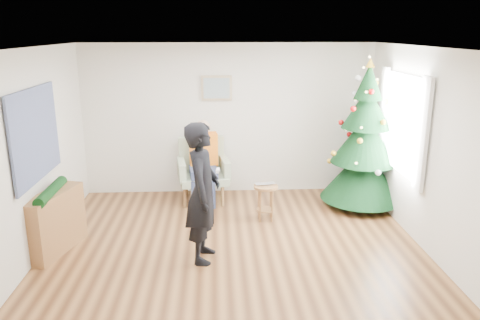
{
  "coord_description": "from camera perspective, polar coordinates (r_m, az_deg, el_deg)",
  "views": [
    {
      "loc": [
        -0.22,
        -5.5,
        2.81
      ],
      "look_at": [
        0.1,
        0.6,
        1.1
      ],
      "focal_mm": 35.0,
      "sensor_mm": 36.0,
      "label": 1
    }
  ],
  "objects": [
    {
      "name": "floor",
      "position": [
        6.18,
        -0.65,
        -11.42
      ],
      "size": [
        5.0,
        5.0,
        0.0
      ],
      "primitive_type": "plane",
      "color": "brown",
      "rests_on": "ground"
    },
    {
      "name": "ceiling",
      "position": [
        5.5,
        -0.73,
        13.47
      ],
      "size": [
        5.0,
        5.0,
        0.0
      ],
      "primitive_type": "plane",
      "rotation": [
        3.14,
        0.0,
        0.0
      ],
      "color": "white",
      "rests_on": "wall_back"
    },
    {
      "name": "wall_back",
      "position": [
        8.14,
        -1.41,
        4.95
      ],
      "size": [
        5.0,
        0.0,
        5.0
      ],
      "primitive_type": "plane",
      "rotation": [
        1.57,
        0.0,
        0.0
      ],
      "color": "silver",
      "rests_on": "floor"
    },
    {
      "name": "wall_front",
      "position": [
        3.36,
        1.08,
        -11.03
      ],
      "size": [
        5.0,
        0.0,
        5.0
      ],
      "primitive_type": "plane",
      "rotation": [
        -1.57,
        0.0,
        0.0
      ],
      "color": "silver",
      "rests_on": "floor"
    },
    {
      "name": "wall_left",
      "position": [
        6.14,
        -24.7,
        -0.05
      ],
      "size": [
        0.0,
        5.0,
        5.0
      ],
      "primitive_type": "plane",
      "rotation": [
        1.57,
        0.0,
        1.57
      ],
      "color": "silver",
      "rests_on": "floor"
    },
    {
      "name": "wall_right",
      "position": [
        6.31,
        22.62,
        0.59
      ],
      "size": [
        0.0,
        5.0,
        5.0
      ],
      "primitive_type": "plane",
      "rotation": [
        1.57,
        0.0,
        -1.57
      ],
      "color": "silver",
      "rests_on": "floor"
    },
    {
      "name": "window_panel",
      "position": [
        7.15,
        19.2,
        4.22
      ],
      "size": [
        0.04,
        1.3,
        1.4
      ],
      "primitive_type": "cube",
      "color": "white",
      "rests_on": "wall_right"
    },
    {
      "name": "curtains",
      "position": [
        7.14,
        18.98,
        4.22
      ],
      "size": [
        0.05,
        1.75,
        1.5
      ],
      "color": "white",
      "rests_on": "wall_right"
    },
    {
      "name": "christmas_tree",
      "position": [
        7.73,
        14.95,
        2.15
      ],
      "size": [
        1.32,
        1.32,
        2.39
      ],
      "rotation": [
        0.0,
        0.0,
        -0.22
      ],
      "color": "#3F2816",
      "rests_on": "floor"
    },
    {
      "name": "stool",
      "position": [
        7.13,
        3.14,
        -5.17
      ],
      "size": [
        0.37,
        0.37,
        0.55
      ],
      "rotation": [
        0.0,
        0.0,
        -0.19
      ],
      "color": "brown",
      "rests_on": "floor"
    },
    {
      "name": "laptop",
      "position": [
        7.03,
        3.17,
        -3.04
      ],
      "size": [
        0.33,
        0.24,
        0.02
      ],
      "primitive_type": "imported",
      "rotation": [
        0.0,
        0.0,
        0.16
      ],
      "color": "silver",
      "rests_on": "stool"
    },
    {
      "name": "armchair",
      "position": [
        7.94,
        -4.49,
        -2.14
      ],
      "size": [
        0.91,
        0.85,
        1.04
      ],
      "rotation": [
        0.0,
        0.0,
        0.13
      ],
      "color": "#98A988",
      "rests_on": "floor"
    },
    {
      "name": "seated_person",
      "position": [
        7.79,
        -4.48,
        -0.05
      ],
      "size": [
        0.5,
        0.7,
        1.36
      ],
      "rotation": [
        0.0,
        0.0,
        0.13
      ],
      "color": "navy",
      "rests_on": "armchair"
    },
    {
      "name": "standing_man",
      "position": [
        5.75,
        -4.56,
        -4.01
      ],
      "size": [
        0.49,
        0.69,
        1.76
      ],
      "primitive_type": "imported",
      "rotation": [
        0.0,
        0.0,
        1.46
      ],
      "color": "black",
      "rests_on": "floor"
    },
    {
      "name": "game_controller",
      "position": [
        5.63,
        -2.72,
        -1.27
      ],
      "size": [
        0.05,
        0.13,
        0.04
      ],
      "primitive_type": "cube",
      "rotation": [
        0.0,
        0.0,
        -0.12
      ],
      "color": "white",
      "rests_on": "standing_man"
    },
    {
      "name": "console",
      "position": [
        6.57,
        -21.68,
        -7.04
      ],
      "size": [
        0.56,
        1.04,
        0.8
      ],
      "primitive_type": "cube",
      "rotation": [
        0.0,
        0.0,
        -0.27
      ],
      "color": "brown",
      "rests_on": "floor"
    },
    {
      "name": "garland",
      "position": [
        6.43,
        -22.05,
        -3.58
      ],
      "size": [
        0.14,
        0.9,
        0.14
      ],
      "primitive_type": "cylinder",
      "rotation": [
        1.57,
        0.0,
        0.0
      ],
      "color": "black",
      "rests_on": "console"
    },
    {
      "name": "tapestry",
      "position": [
        6.34,
        -23.66,
        2.86
      ],
      "size": [
        0.03,
        1.5,
        1.15
      ],
      "primitive_type": "cube",
      "color": "black",
      "rests_on": "wall_left"
    },
    {
      "name": "framed_picture",
      "position": [
        8.02,
        -2.87,
        8.75
      ],
      "size": [
        0.52,
        0.05,
        0.42
      ],
      "color": "tan",
      "rests_on": "wall_back"
    }
  ]
}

